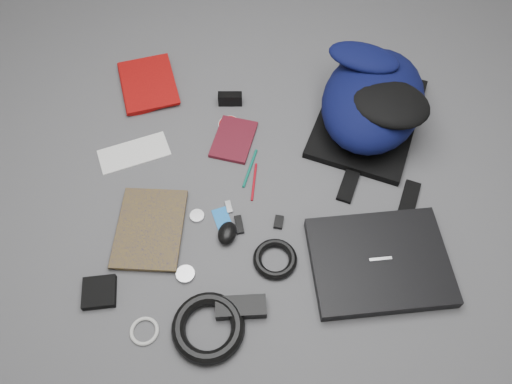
{
  "coord_description": "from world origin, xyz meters",
  "views": [
    {
      "loc": [
        -0.0,
        -0.84,
        1.37
      ],
      "look_at": [
        0.0,
        0.0,
        0.02
      ],
      "focal_mm": 35.0,
      "sensor_mm": 36.0,
      "label": 1
    }
  ],
  "objects_px": {
    "mouse": "(227,233)",
    "pouch": "(99,292)",
    "backpack": "(373,99)",
    "laptop": "(379,262)",
    "comic_book": "(117,227)",
    "power_brick": "(241,307)",
    "compact_camera": "(230,99)",
    "textbook_red": "(122,89)",
    "dvd_case": "(234,139)"
  },
  "relations": [
    {
      "from": "backpack",
      "to": "comic_book",
      "type": "height_order",
      "value": "backpack"
    },
    {
      "from": "backpack",
      "to": "power_brick",
      "type": "height_order",
      "value": "backpack"
    },
    {
      "from": "textbook_red",
      "to": "power_brick",
      "type": "relative_size",
      "value": 1.85
    },
    {
      "from": "power_brick",
      "to": "backpack",
      "type": "bearing_deg",
      "value": 54.59
    },
    {
      "from": "textbook_red",
      "to": "compact_camera",
      "type": "relative_size",
      "value": 3.06
    },
    {
      "from": "mouse",
      "to": "dvd_case",
      "type": "bearing_deg",
      "value": 101.11
    },
    {
      "from": "backpack",
      "to": "pouch",
      "type": "xyz_separation_m",
      "value": [
        -0.84,
        -0.64,
        -0.1
      ]
    },
    {
      "from": "laptop",
      "to": "dvd_case",
      "type": "bearing_deg",
      "value": 127.61
    },
    {
      "from": "textbook_red",
      "to": "mouse",
      "type": "height_order",
      "value": "mouse"
    },
    {
      "from": "mouse",
      "to": "pouch",
      "type": "height_order",
      "value": "mouse"
    },
    {
      "from": "compact_camera",
      "to": "pouch",
      "type": "bearing_deg",
      "value": -116.25
    },
    {
      "from": "comic_book",
      "to": "pouch",
      "type": "distance_m",
      "value": 0.21
    },
    {
      "from": "comic_book",
      "to": "power_brick",
      "type": "distance_m",
      "value": 0.46
    },
    {
      "from": "pouch",
      "to": "power_brick",
      "type": "bearing_deg",
      "value": -6.66
    },
    {
      "from": "textbook_red",
      "to": "compact_camera",
      "type": "bearing_deg",
      "value": -23.76
    },
    {
      "from": "backpack",
      "to": "power_brick",
      "type": "xyz_separation_m",
      "value": [
        -0.44,
        -0.69,
        -0.09
      ]
    },
    {
      "from": "power_brick",
      "to": "mouse",
      "type": "bearing_deg",
      "value": 97.97
    },
    {
      "from": "textbook_red",
      "to": "pouch",
      "type": "height_order",
      "value": "textbook_red"
    },
    {
      "from": "comic_book",
      "to": "mouse",
      "type": "height_order",
      "value": "mouse"
    },
    {
      "from": "comic_book",
      "to": "compact_camera",
      "type": "bearing_deg",
      "value": 60.01
    },
    {
      "from": "mouse",
      "to": "pouch",
      "type": "bearing_deg",
      "value": -140.14
    },
    {
      "from": "dvd_case",
      "to": "backpack",
      "type": "bearing_deg",
      "value": 25.3
    },
    {
      "from": "comic_book",
      "to": "power_brick",
      "type": "xyz_separation_m",
      "value": [
        0.38,
        -0.26,
        0.01
      ]
    },
    {
      "from": "laptop",
      "to": "power_brick",
      "type": "height_order",
      "value": "laptop"
    },
    {
      "from": "backpack",
      "to": "laptop",
      "type": "distance_m",
      "value": 0.56
    },
    {
      "from": "textbook_red",
      "to": "mouse",
      "type": "bearing_deg",
      "value": -71.51
    },
    {
      "from": "backpack",
      "to": "compact_camera",
      "type": "distance_m",
      "value": 0.5
    },
    {
      "from": "backpack",
      "to": "comic_book",
      "type": "relative_size",
      "value": 1.87
    },
    {
      "from": "dvd_case",
      "to": "pouch",
      "type": "distance_m",
      "value": 0.66
    },
    {
      "from": "mouse",
      "to": "power_brick",
      "type": "relative_size",
      "value": 0.56
    },
    {
      "from": "comic_book",
      "to": "mouse",
      "type": "xyz_separation_m",
      "value": [
        0.34,
        -0.03,
        0.01
      ]
    },
    {
      "from": "comic_book",
      "to": "dvd_case",
      "type": "distance_m",
      "value": 0.49
    },
    {
      "from": "compact_camera",
      "to": "pouch",
      "type": "distance_m",
      "value": 0.8
    },
    {
      "from": "compact_camera",
      "to": "laptop",
      "type": "bearing_deg",
      "value": -54.56
    },
    {
      "from": "dvd_case",
      "to": "mouse",
      "type": "bearing_deg",
      "value": -77.3
    },
    {
      "from": "power_brick",
      "to": "dvd_case",
      "type": "bearing_deg",
      "value": 90.2
    },
    {
      "from": "textbook_red",
      "to": "comic_book",
      "type": "distance_m",
      "value": 0.57
    },
    {
      "from": "dvd_case",
      "to": "mouse",
      "type": "relative_size",
      "value": 2.3
    },
    {
      "from": "backpack",
      "to": "dvd_case",
      "type": "bearing_deg",
      "value": -147.93
    },
    {
      "from": "backpack",
      "to": "dvd_case",
      "type": "height_order",
      "value": "backpack"
    },
    {
      "from": "backpack",
      "to": "compact_camera",
      "type": "height_order",
      "value": "backpack"
    },
    {
      "from": "textbook_red",
      "to": "comic_book",
      "type": "height_order",
      "value": "textbook_red"
    },
    {
      "from": "laptop",
      "to": "pouch",
      "type": "relative_size",
      "value": 4.26
    },
    {
      "from": "compact_camera",
      "to": "power_brick",
      "type": "relative_size",
      "value": 0.61
    },
    {
      "from": "backpack",
      "to": "mouse",
      "type": "bearing_deg",
      "value": -115.21
    },
    {
      "from": "textbook_red",
      "to": "mouse",
      "type": "relative_size",
      "value": 3.34
    },
    {
      "from": "dvd_case",
      "to": "power_brick",
      "type": "xyz_separation_m",
      "value": [
        0.03,
        -0.6,
        0.01
      ]
    },
    {
      "from": "backpack",
      "to": "textbook_red",
      "type": "relative_size",
      "value": 1.98
    },
    {
      "from": "textbook_red",
      "to": "power_brick",
      "type": "distance_m",
      "value": 0.94
    },
    {
      "from": "comic_book",
      "to": "power_brick",
      "type": "height_order",
      "value": "power_brick"
    }
  ]
}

